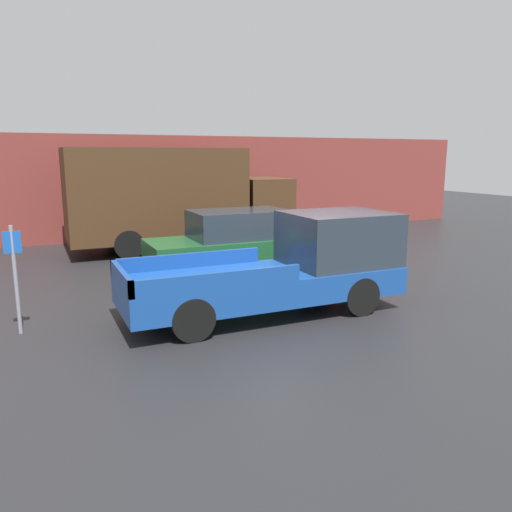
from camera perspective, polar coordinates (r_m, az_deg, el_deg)
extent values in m
plane|color=#232326|center=(11.29, 5.94, -5.27)|extent=(60.00, 60.00, 0.00)
cube|color=brown|center=(20.44, -8.77, 7.85)|extent=(28.00, 0.15, 4.01)
cube|color=#194799|center=(10.26, 0.83, -3.23)|extent=(5.77, 1.99, 0.55)
cube|color=#28333D|center=(10.95, 9.36, 2.03)|extent=(2.19, 1.87, 1.12)
cube|color=#194799|center=(10.58, -7.75, -0.50)|extent=(3.18, 0.10, 0.30)
cube|color=#194799|center=(8.82, -4.21, -2.82)|extent=(3.18, 0.10, 0.30)
cube|color=#194799|center=(9.35, -15.13, -2.38)|extent=(0.10, 1.99, 0.30)
cylinder|color=black|center=(11.89, 6.85, -2.44)|extent=(0.80, 0.26, 0.80)
cylinder|color=black|center=(10.48, 11.83, -4.50)|extent=(0.80, 0.26, 0.80)
cylinder|color=black|center=(10.55, -10.10, -4.33)|extent=(0.80, 0.26, 0.80)
cylinder|color=black|center=(8.92, -7.28, -7.18)|extent=(0.80, 0.26, 0.80)
cube|color=#1E592D|center=(13.56, -2.46, 0.56)|extent=(4.68, 1.86, 0.74)
cube|color=#28333D|center=(13.49, -1.93, 3.68)|extent=(2.57, 1.64, 0.74)
cylinder|color=black|center=(14.94, 1.53, 0.35)|extent=(0.73, 0.22, 0.73)
cylinder|color=black|center=(13.50, 4.60, -0.88)|extent=(0.73, 0.22, 0.73)
cylinder|color=black|center=(13.95, -9.27, -0.59)|extent=(0.73, 0.22, 0.73)
cylinder|color=black|center=(12.39, -7.25, -2.06)|extent=(0.73, 0.22, 0.73)
cube|color=#472D19|center=(18.70, 0.63, 5.89)|extent=(1.70, 2.28, 1.97)
cube|color=#472D19|center=(17.37, -11.32, 7.00)|extent=(5.87, 2.40, 3.03)
cylinder|color=black|center=(19.66, -1.51, 3.33)|extent=(0.93, 0.30, 0.93)
cylinder|color=black|center=(17.73, 1.17, 2.45)|extent=(0.93, 0.30, 0.93)
cylinder|color=black|center=(18.36, -15.55, 2.34)|extent=(0.93, 0.30, 0.93)
cylinder|color=black|center=(16.28, -14.37, 1.28)|extent=(0.93, 0.30, 0.93)
cylinder|color=gray|center=(10.03, -25.76, -2.54)|extent=(0.07, 0.07, 2.01)
cube|color=blue|center=(9.88, -26.11, 1.42)|extent=(0.30, 0.02, 0.40)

